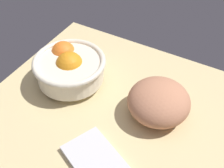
# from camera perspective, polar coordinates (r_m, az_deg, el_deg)

# --- Properties ---
(ground_plane) EXTENTS (0.64, 0.67, 0.03)m
(ground_plane) POSITION_cam_1_polar(r_m,az_deg,el_deg) (0.77, -1.97, -7.21)
(ground_plane) COLOR #D3BD85
(fruit_bowl) EXTENTS (0.20, 0.20, 0.10)m
(fruit_bowl) POSITION_cam_1_polar(r_m,az_deg,el_deg) (0.83, -8.34, 3.39)
(fruit_bowl) COLOR silver
(fruit_bowl) RESTS_ON ground
(bread_loaf) EXTENTS (0.21, 0.21, 0.09)m
(bread_loaf) POSITION_cam_1_polar(r_m,az_deg,el_deg) (0.74, 9.12, -3.40)
(bread_loaf) COLOR tan
(bread_loaf) RESTS_ON ground
(napkin_folded) EXTENTS (0.18, 0.16, 0.01)m
(napkin_folded) POSITION_cam_1_polar(r_m,az_deg,el_deg) (0.68, -3.12, -14.76)
(napkin_folded) COLOR silver
(napkin_folded) RESTS_ON ground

